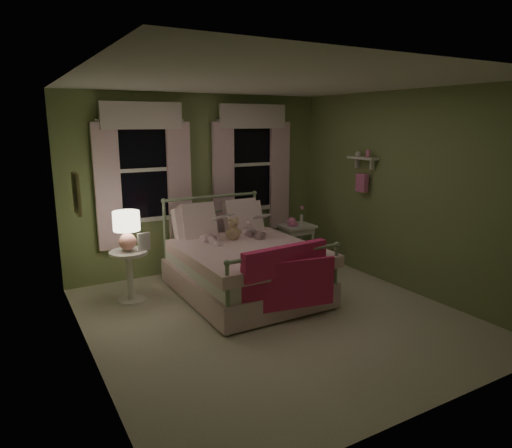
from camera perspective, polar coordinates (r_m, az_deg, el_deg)
room_shell at (r=5.00m, az=2.40°, el=2.32°), size 4.20×4.20×4.20m
bed at (r=5.92m, az=-1.68°, el=-5.19°), size 1.58×2.04×1.18m
pink_throw at (r=5.01m, az=3.87°, el=-5.83°), size 1.10×0.27×0.71m
child_left at (r=6.02m, az=-5.97°, el=0.93°), size 0.32×0.22×0.82m
child_right at (r=6.26m, az=-1.27°, el=1.06°), size 0.39×0.31×0.74m
book_left at (r=5.80m, az=-4.96°, el=0.31°), size 0.22×0.15×0.26m
book_right at (r=6.05m, az=-0.14°, el=0.48°), size 0.22×0.15×0.26m
teddy_bear at (r=6.03m, az=-2.88°, el=-0.83°), size 0.23×0.19×0.31m
nightstand_left at (r=5.87m, az=-15.55°, el=-5.46°), size 0.46×0.46×0.65m
table_lamp at (r=5.73m, az=-15.86°, el=-0.36°), size 0.32×0.32×0.48m
book_nightstand at (r=5.75m, az=-14.52°, el=-3.28°), size 0.19×0.24×0.02m
nightstand_right at (r=7.06m, az=5.12°, el=-0.90°), size 0.50×0.40×0.64m
pink_toy at (r=6.97m, az=4.49°, el=0.26°), size 0.14×0.19×0.14m
bud_vase at (r=7.12m, az=5.72°, el=1.17°), size 0.06×0.06×0.28m
window_left at (r=6.47m, az=-13.86°, el=7.18°), size 1.34×0.13×1.96m
window_right at (r=7.12m, az=-0.49°, el=8.01°), size 1.34×0.13×1.96m
wall_shelf at (r=6.67m, az=13.15°, el=6.52°), size 0.15×0.50×0.60m
framed_picture at (r=4.86m, az=-21.53°, el=3.55°), size 0.03×0.32×0.42m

